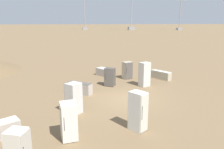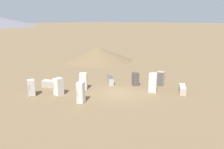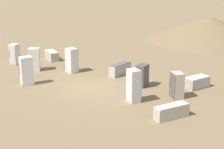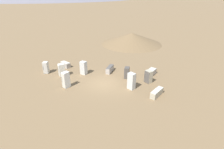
{
  "view_description": "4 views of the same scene",
  "coord_description": "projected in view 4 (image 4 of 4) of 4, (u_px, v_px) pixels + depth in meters",
  "views": [
    {
      "loc": [
        3.92,
        13.22,
        4.98
      ],
      "look_at": [
        0.67,
        -1.39,
        1.37
      ],
      "focal_mm": 35.0,
      "sensor_mm": 36.0,
      "label": 1
    },
    {
      "loc": [
        -13.5,
        15.41,
        7.05
      ],
      "look_at": [
        0.47,
        0.53,
        1.91
      ],
      "focal_mm": 35.0,
      "sensor_mm": 36.0,
      "label": 2
    },
    {
      "loc": [
        -22.3,
        -1.51,
        7.96
      ],
      "look_at": [
        -0.69,
        -1.3,
        1.14
      ],
      "focal_mm": 60.0,
      "sensor_mm": 36.0,
      "label": 3
    },
    {
      "loc": [
        -17.55,
        5.45,
        9.94
      ],
      "look_at": [
        -0.5,
        -0.88,
        1.28
      ],
      "focal_mm": 28.0,
      "sensor_mm": 36.0,
      "label": 4
    }
  ],
  "objects": [
    {
      "name": "ground_plane",
      "position": [
        104.0,
        84.0,
        20.84
      ],
      "size": [
        1000.0,
        1000.0,
        0.0
      ],
      "primitive_type": "plane",
      "color": "brown"
    },
    {
      "name": "discarded_fridge_5",
      "position": [
        66.0,
        65.0,
        25.29
      ],
      "size": [
        1.67,
        1.33,
        0.74
      ],
      "rotation": [
        0.0,
        0.0,
        2.07
      ],
      "color": "#A89E93",
      "rests_on": "ground_plane"
    },
    {
      "name": "discarded_fridge_0",
      "position": [
        157.0,
        93.0,
        18.27
      ],
      "size": [
        1.45,
        1.95,
        0.71
      ],
      "rotation": [
        0.0,
        0.0,
        3.66
      ],
      "color": "#B2A88E",
      "rests_on": "ground_plane"
    },
    {
      "name": "discarded_fridge_2",
      "position": [
        84.0,
        68.0,
        22.93
      ],
      "size": [
        1.0,
        0.99,
        1.75
      ],
      "rotation": [
        0.0,
        0.0,
        3.87
      ],
      "color": "silver",
      "rests_on": "ground_plane"
    },
    {
      "name": "discarded_fridge_8",
      "position": [
        46.0,
        68.0,
        23.23
      ],
      "size": [
        0.83,
        0.8,
        1.58
      ],
      "rotation": [
        0.0,
        0.0,
        1.18
      ],
      "color": "beige",
      "rests_on": "ground_plane"
    },
    {
      "name": "discarded_fridge_1",
      "position": [
        151.0,
        72.0,
        22.99
      ],
      "size": [
        1.54,
        1.74,
        0.71
      ],
      "rotation": [
        0.0,
        0.0,
        3.74
      ],
      "color": "#A89E93",
      "rests_on": "ground_plane"
    },
    {
      "name": "discarded_fridge_6",
      "position": [
        127.0,
        73.0,
        21.91
      ],
      "size": [
        0.97,
        0.91,
        1.44
      ],
      "rotation": [
        0.0,
        0.0,
        5.72
      ],
      "color": "#4C4742",
      "rests_on": "ground_plane"
    },
    {
      "name": "discarded_fridge_7",
      "position": [
        66.0,
        80.0,
        19.68
      ],
      "size": [
        0.87,
        0.94,
        1.87
      ],
      "rotation": [
        0.0,
        0.0,
        0.56
      ],
      "color": "white",
      "rests_on": "ground_plane"
    },
    {
      "name": "dirt_mound",
      "position": [
        132.0,
        38.0,
        36.22
      ],
      "size": [
        12.48,
        12.48,
        2.28
      ],
      "color": "brown",
      "rests_on": "ground_plane"
    },
    {
      "name": "discarded_fridge_9",
      "position": [
        148.0,
        77.0,
        20.79
      ],
      "size": [
        0.93,
        0.8,
        1.53
      ],
      "rotation": [
        0.0,
        0.0,
        0.28
      ],
      "color": "#B2A88E",
      "rests_on": "ground_plane"
    },
    {
      "name": "discarded_fridge_4",
      "position": [
        62.0,
        70.0,
        22.37
      ],
      "size": [
        0.75,
        0.85,
        1.67
      ],
      "rotation": [
        0.0,
        0.0,
        0.11
      ],
      "color": "beige",
      "rests_on": "ground_plane"
    },
    {
      "name": "discarded_fridge_10",
      "position": [
        110.0,
        69.0,
        23.74
      ],
      "size": [
        1.78,
        1.6,
        0.78
      ],
      "rotation": [
        0.0,
        0.0,
        4.03
      ],
      "color": "#A89E93",
      "rests_on": "ground_plane"
    },
    {
      "name": "discarded_fridge_3",
      "position": [
        132.0,
        81.0,
        19.35
      ],
      "size": [
        0.94,
        0.87,
        1.91
      ],
      "rotation": [
        0.0,
        0.0,
        3.56
      ],
      "color": "silver",
      "rests_on": "ground_plane"
    }
  ]
}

